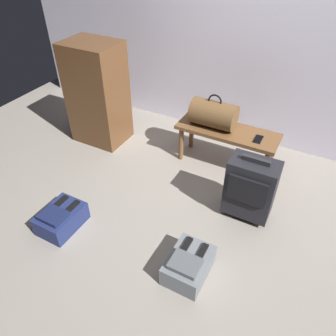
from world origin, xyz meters
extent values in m
plane|color=gray|center=(0.00, 0.00, 0.00)|extent=(6.60, 6.60, 0.00)
cube|color=silver|center=(0.00, 1.60, 1.40)|extent=(6.00, 0.10, 2.80)
cube|color=brown|center=(-0.17, 0.95, 0.40)|extent=(1.00, 0.36, 0.04)
cylinder|color=brown|center=(-0.61, 0.82, 0.19)|extent=(0.05, 0.05, 0.38)
cylinder|color=brown|center=(0.27, 0.82, 0.19)|extent=(0.05, 0.05, 0.38)
cylinder|color=brown|center=(-0.61, 1.08, 0.19)|extent=(0.05, 0.05, 0.38)
cylinder|color=brown|center=(0.27, 1.08, 0.19)|extent=(0.05, 0.05, 0.38)
cylinder|color=brown|center=(-0.34, 0.95, 0.55)|extent=(0.44, 0.26, 0.26)
torus|color=black|center=(-0.34, 0.95, 0.69)|extent=(0.14, 0.02, 0.14)
cube|color=black|center=(0.14, 0.92, 0.42)|extent=(0.07, 0.14, 0.01)
cube|color=black|center=(0.14, 0.92, 0.43)|extent=(0.06, 0.13, 0.00)
cube|color=black|center=(0.25, 0.35, 0.31)|extent=(0.39, 0.24, 0.52)
cube|color=black|center=(0.25, 0.22, 0.38)|extent=(0.31, 0.02, 0.24)
cube|color=#262628|center=(0.25, 0.35, 0.59)|extent=(0.22, 0.03, 0.04)
cylinder|color=black|center=(0.11, 0.43, 0.03)|extent=(0.02, 0.05, 0.05)
cylinder|color=black|center=(0.39, 0.43, 0.03)|extent=(0.02, 0.05, 0.05)
cube|color=slate|center=(0.06, -0.42, 0.09)|extent=(0.28, 0.38, 0.17)
cube|color=#515559|center=(0.06, -0.48, 0.19)|extent=(0.21, 0.17, 0.04)
cube|color=black|center=(-0.01, -0.35, 0.18)|extent=(0.04, 0.19, 0.02)
cube|color=black|center=(0.12, -0.35, 0.18)|extent=(0.04, 0.19, 0.02)
cube|color=navy|center=(-1.07, -0.51, 0.09)|extent=(0.28, 0.38, 0.17)
cube|color=#182045|center=(-1.07, -0.57, 0.19)|extent=(0.21, 0.17, 0.04)
cube|color=black|center=(-1.14, -0.44, 0.18)|extent=(0.04, 0.19, 0.02)
cube|color=black|center=(-1.01, -0.44, 0.18)|extent=(0.04, 0.19, 0.02)
cube|color=brown|center=(-1.60, 0.77, 0.55)|extent=(0.56, 0.44, 1.10)
camera|label=1|loc=(0.58, -1.71, 2.10)|focal=34.52mm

